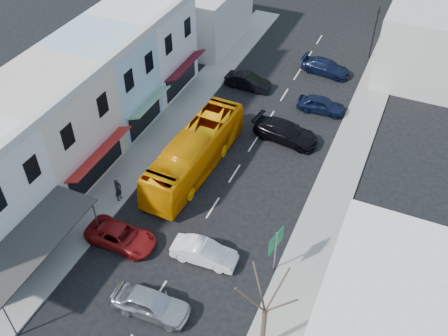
# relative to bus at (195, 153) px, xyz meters

# --- Properties ---
(ground) EXTENTS (120.00, 120.00, 0.00)m
(ground) POSITION_rel_bus_xyz_m (2.99, -7.30, -1.55)
(ground) COLOR black
(ground) RESTS_ON ground
(sidewalk_left) EXTENTS (3.00, 52.00, 0.15)m
(sidewalk_left) POSITION_rel_bus_xyz_m (-4.51, 2.70, -1.48)
(sidewalk_left) COLOR gray
(sidewalk_left) RESTS_ON ground
(sidewalk_right) EXTENTS (3.00, 52.00, 0.15)m
(sidewalk_right) POSITION_rel_bus_xyz_m (10.49, 2.70, -1.48)
(sidewalk_right) COLOR gray
(sidewalk_right) RESTS_ON ground
(shopfront_row) EXTENTS (8.25, 30.00, 8.00)m
(shopfront_row) POSITION_rel_bus_xyz_m (-9.51, -2.30, 2.45)
(shopfront_row) COLOR beige
(shopfront_row) RESTS_ON ground
(distant_block_left) EXTENTS (8.00, 10.00, 6.00)m
(distant_block_left) POSITION_rel_bus_xyz_m (-9.01, 19.70, 1.45)
(distant_block_left) COLOR #B7B2A8
(distant_block_left) RESTS_ON ground
(distant_block_right) EXTENTS (8.00, 12.00, 7.00)m
(distant_block_right) POSITION_rel_bus_xyz_m (13.99, 22.70, 1.95)
(distant_block_right) COLOR #B7B2A8
(distant_block_right) RESTS_ON ground
(bus) EXTENTS (2.94, 11.69, 3.10)m
(bus) POSITION_rel_bus_xyz_m (0.00, 0.00, 0.00)
(bus) COLOR orange
(bus) RESTS_ON ground
(car_silver) EXTENTS (4.50, 2.05, 1.40)m
(car_silver) POSITION_rel_bus_xyz_m (3.24, -12.42, -0.85)
(car_silver) COLOR #BABBBF
(car_silver) RESTS_ON ground
(car_white) EXTENTS (4.52, 2.12, 1.40)m
(car_white) POSITION_rel_bus_xyz_m (4.44, -7.72, -0.85)
(car_white) COLOR silver
(car_white) RESTS_ON ground
(car_red) EXTENTS (4.62, 1.96, 1.40)m
(car_red) POSITION_rel_bus_xyz_m (-1.19, -8.69, -0.85)
(car_red) COLOR maroon
(car_red) RESTS_ON ground
(car_black_near) EXTENTS (4.68, 2.33, 1.40)m
(car_black_near) POSITION_rel_bus_xyz_m (5.23, 6.29, -0.85)
(car_black_near) COLOR black
(car_black_near) RESTS_ON ground
(car_navy_mid) EXTENTS (4.49, 2.03, 1.40)m
(car_navy_mid) POSITION_rel_bus_xyz_m (6.81, 11.47, -0.85)
(car_navy_mid) COLOR black
(car_navy_mid) RESTS_ON ground
(car_black_far) EXTENTS (4.45, 1.93, 1.40)m
(car_black_far) POSITION_rel_bus_xyz_m (-0.63, 12.44, -0.85)
(car_black_far) COLOR black
(car_black_far) RESTS_ON ground
(car_navy_far) EXTENTS (4.70, 2.41, 1.40)m
(car_navy_far) POSITION_rel_bus_xyz_m (5.45, 18.00, -0.85)
(car_navy_far) COLOR black
(car_navy_far) RESTS_ON ground
(pedestrian_left) EXTENTS (0.40, 0.60, 1.70)m
(pedestrian_left) POSITION_rel_bus_xyz_m (-3.51, -5.35, -0.55)
(pedestrian_left) COLOR black
(pedestrian_left) RESTS_ON sidewalk_left
(direction_sign) EXTENTS (0.84, 1.69, 3.58)m
(direction_sign) POSITION_rel_bus_xyz_m (8.79, -6.71, 0.24)
(direction_sign) COLOR #075C2E
(direction_sign) RESTS_ON ground
(street_tree) EXTENTS (3.86, 3.86, 7.31)m
(street_tree) POSITION_rel_bus_xyz_m (9.99, -11.98, 2.10)
(street_tree) COLOR #392B22
(street_tree) RESTS_ON ground
(traffic_signal) EXTENTS (1.27, 1.47, 5.55)m
(traffic_signal) POSITION_rel_bus_xyz_m (8.80, 22.91, 1.23)
(traffic_signal) COLOR black
(traffic_signal) RESTS_ON ground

